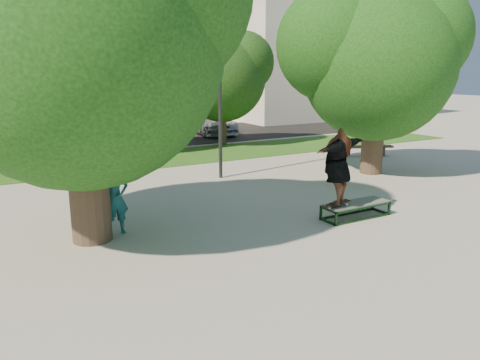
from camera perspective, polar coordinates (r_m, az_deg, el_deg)
ground at (r=11.36m, az=4.90°, el=-5.13°), size 120.00×120.00×0.00m
grass_strip at (r=20.01m, az=-8.35°, el=2.80°), size 30.00×4.00×0.02m
asphalt_strip at (r=25.84m, az=-15.79°, el=4.75°), size 40.00×8.00×0.01m
tree_left at (r=10.15m, az=-19.92°, el=17.31°), size 6.96×5.95×7.12m
tree_right at (r=17.00m, az=16.08°, el=14.47°), size 6.24×5.33×6.51m
bg_tree_mid at (r=21.54m, az=-16.64°, el=13.84°), size 5.76×4.92×6.24m
bg_tree_right at (r=23.01m, az=-2.44°, el=12.97°), size 5.04×4.31×5.43m
lamppost at (r=15.60m, az=-2.47°, el=11.65°), size 0.25×0.15×6.11m
office_building at (r=41.27m, az=-25.21°, el=18.13°), size 30.00×14.12×16.00m
side_building at (r=39.20m, az=8.47°, el=13.65°), size 15.00×10.00×8.00m
grind_box at (r=11.97m, az=13.91°, el=-3.57°), size 1.80×0.60×0.38m
skater_rig at (r=11.26m, az=11.83°, el=1.63°), size 2.29×1.43×1.89m
bystander at (r=10.67m, az=-14.97°, el=-2.17°), size 0.62×0.43×1.64m
bench at (r=20.62m, az=14.37°, el=3.85°), size 2.81×1.47×0.44m
car_dark at (r=23.85m, az=-23.64°, el=5.46°), size 2.35×5.15×1.64m
car_grey at (r=22.90m, az=-19.20°, el=5.41°), size 3.03×5.69×1.52m
car_silver_b at (r=27.47m, az=-3.89°, el=7.19°), size 2.28×5.07×1.44m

